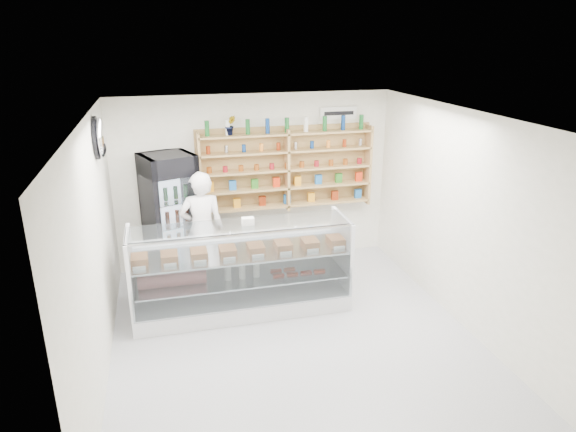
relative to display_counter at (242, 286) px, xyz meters
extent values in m
plane|color=#B8B8BE|center=(0.52, -0.86, -0.35)|extent=(5.00, 5.00, 0.00)
plane|color=white|center=(0.52, -0.86, 2.45)|extent=(5.00, 5.00, 0.00)
plane|color=white|center=(0.52, 1.64, 1.05)|extent=(4.50, 0.00, 4.50)
plane|color=white|center=(0.52, -3.36, 1.05)|extent=(4.50, 0.00, 4.50)
plane|color=white|center=(-1.73, -0.86, 1.05)|extent=(0.00, 5.00, 5.00)
plane|color=white|center=(2.77, -0.86, 1.05)|extent=(0.00, 5.00, 5.00)
cube|color=white|center=(0.00, -0.01, -0.23)|extent=(2.95, 0.84, 0.25)
cube|color=white|center=(0.00, 0.37, 0.20)|extent=(2.95, 0.05, 0.62)
cube|color=silver|center=(0.00, -0.01, 0.15)|extent=(2.83, 0.74, 0.02)
cube|color=silver|center=(0.00, -0.01, 0.51)|extent=(2.89, 0.77, 0.02)
cube|color=silver|center=(0.00, -0.42, 0.41)|extent=(2.89, 0.12, 1.03)
cube|color=silver|center=(0.00, -0.06, 0.92)|extent=(2.89, 0.59, 0.01)
imported|color=white|center=(-0.44, 0.88, 0.55)|extent=(0.66, 0.44, 1.80)
cube|color=black|center=(-0.87, 1.26, 0.65)|extent=(0.91, 0.90, 2.00)
cube|color=#350539|center=(-0.98, 0.95, 1.50)|extent=(0.67, 0.27, 0.28)
cube|color=silver|center=(-0.99, 0.93, 0.56)|extent=(0.57, 0.21, 1.58)
cube|color=tan|center=(-0.38, 1.48, 1.24)|extent=(0.04, 0.28, 1.33)
cube|color=tan|center=(1.02, 1.48, 1.24)|extent=(0.04, 0.28, 1.33)
cube|color=tan|center=(2.42, 1.48, 1.24)|extent=(0.04, 0.28, 1.33)
cube|color=tan|center=(1.02, 1.48, 0.65)|extent=(2.80, 0.28, 0.03)
cube|color=tan|center=(1.02, 1.48, 0.95)|extent=(2.80, 0.28, 0.03)
cube|color=tan|center=(1.02, 1.48, 1.25)|extent=(2.80, 0.28, 0.03)
cube|color=tan|center=(1.02, 1.48, 1.55)|extent=(2.80, 0.28, 0.03)
cube|color=tan|center=(1.02, 1.48, 1.83)|extent=(2.80, 0.28, 0.03)
imported|color=#1E6626|center=(0.12, 1.48, 1.99)|extent=(0.17, 0.14, 0.30)
ellipsoid|color=silver|center=(-1.65, 0.34, 2.10)|extent=(0.15, 0.50, 0.50)
cube|color=white|center=(1.92, 1.61, 2.10)|extent=(0.62, 0.03, 0.20)
camera|label=1|loc=(-0.95, -6.35, 3.30)|focal=32.00mm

